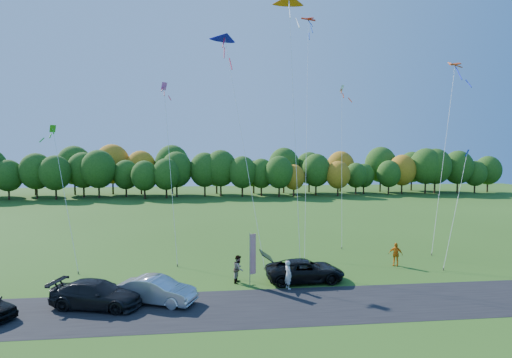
{
  "coord_description": "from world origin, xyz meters",
  "views": [
    {
      "loc": [
        -3.58,
        -27.16,
        9.33
      ],
      "look_at": [
        0.0,
        6.0,
        7.0
      ],
      "focal_mm": 28.0,
      "sensor_mm": 36.0,
      "label": 1
    }
  ],
  "objects": [
    {
      "name": "tree_line",
      "position": [
        0.0,
        55.0,
        0.0
      ],
      "size": [
        116.0,
        12.0,
        10.0
      ],
      "primitive_type": null,
      "color": "#1E4711",
      "rests_on": "ground"
    },
    {
      "name": "kite_diamond_green",
      "position": [
        -15.81,
        7.1,
        5.77
      ],
      "size": [
        4.53,
        7.07,
        11.99
      ],
      "color": "#4C3F33",
      "rests_on": "ground"
    },
    {
      "name": "kite_parafoil_orange",
      "position": [
        5.85,
        12.53,
        12.45
      ],
      "size": [
        5.08,
        14.01,
        25.2
      ],
      "color": "#4C3F33",
      "rests_on": "ground"
    },
    {
      "name": "person_tailgate_b",
      "position": [
        -1.83,
        0.64,
        0.98
      ],
      "size": [
        0.99,
        1.13,
        1.95
      ],
      "primitive_type": "imported",
      "rotation": [
        0.0,
        0.0,
        1.27
      ],
      "color": "gray",
      "rests_on": "ground"
    },
    {
      "name": "dark_truck_a",
      "position": [
        -10.56,
        -2.97,
        0.79
      ],
      "size": [
        5.86,
        3.5,
        1.59
      ],
      "primitive_type": "imported",
      "rotation": [
        0.0,
        0.0,
        1.32
      ],
      "color": "black",
      "rests_on": "ground"
    },
    {
      "name": "kite_diamond_pink",
      "position": [
        -7.28,
        7.96,
        7.83
      ],
      "size": [
        2.15,
        6.42,
        16.02
      ],
      "color": "#4C3F33",
      "rests_on": "ground"
    },
    {
      "name": "feather_flag",
      "position": [
        -0.95,
        -0.26,
        2.28
      ],
      "size": [
        0.46,
        0.26,
        3.74
      ],
      "color": "#999999",
      "rests_on": "ground"
    },
    {
      "name": "ground",
      "position": [
        0.0,
        0.0,
        0.0
      ],
      "size": [
        160.0,
        160.0,
        0.0
      ],
      "primitive_type": "plane",
      "color": "#2A4E14"
    },
    {
      "name": "kite_diamond_white",
      "position": [
        9.44,
        12.17,
        8.22
      ],
      "size": [
        2.3,
        6.42,
        16.78
      ],
      "color": "#4C3F33",
      "rests_on": "ground"
    },
    {
      "name": "asphalt_strip",
      "position": [
        0.0,
        -4.0,
        0.01
      ],
      "size": [
        90.0,
        6.0,
        0.01
      ],
      "primitive_type": "cube",
      "color": "black",
      "rests_on": "ground"
    },
    {
      "name": "black_suv",
      "position": [
        2.94,
        0.39,
        0.78
      ],
      "size": [
        5.7,
        2.8,
        1.56
      ],
      "primitive_type": "imported",
      "rotation": [
        0.0,
        0.0,
        1.61
      ],
      "color": "black",
      "rests_on": "ground"
    },
    {
      "name": "silver_sedan",
      "position": [
        -7.06,
        -2.66,
        0.8
      ],
      "size": [
        5.11,
        3.38,
        1.59
      ],
      "primitive_type": "imported",
      "rotation": [
        0.0,
        0.0,
        1.19
      ],
      "color": "silver",
      "rests_on": "ground"
    },
    {
      "name": "kite_delta_red",
      "position": [
        3.25,
        6.43,
        13.87
      ],
      "size": [
        2.97,
        9.0,
        24.76
      ],
      "color": "#4C3F33",
      "rests_on": "ground"
    },
    {
      "name": "person_east",
      "position": [
        11.17,
        3.4,
        0.95
      ],
      "size": [
        1.18,
        1.0,
        1.89
      ],
      "primitive_type": "imported",
      "rotation": [
        0.0,
        0.0,
        -0.59
      ],
      "color": "orange",
      "rests_on": "ground"
    },
    {
      "name": "kite_delta_blue",
      "position": [
        -1.01,
        9.02,
        10.9
      ],
      "size": [
        4.2,
        11.88,
        22.48
      ],
      "color": "#4C3F33",
      "rests_on": "ground"
    },
    {
      "name": "kite_diamond_blue_low",
      "position": [
        16.21,
        3.32,
        4.67
      ],
      "size": [
        4.33,
        3.73,
        9.76
      ],
      "color": "#4C3F33",
      "rests_on": "ground"
    },
    {
      "name": "kite_parafoil_rainbow",
      "position": [
        18.96,
        9.7,
        9.37
      ],
      "size": [
        7.84,
        7.77,
        19.07
      ],
      "color": "#4C3F33",
      "rests_on": "ground"
    },
    {
      "name": "person_tailgate_a",
      "position": [
        1.44,
        -1.03,
        0.97
      ],
      "size": [
        0.66,
        0.81,
        1.93
      ],
      "primitive_type": "imported",
      "rotation": [
        0.0,
        0.0,
        1.89
      ],
      "color": "silver",
      "rests_on": "ground"
    }
  ]
}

